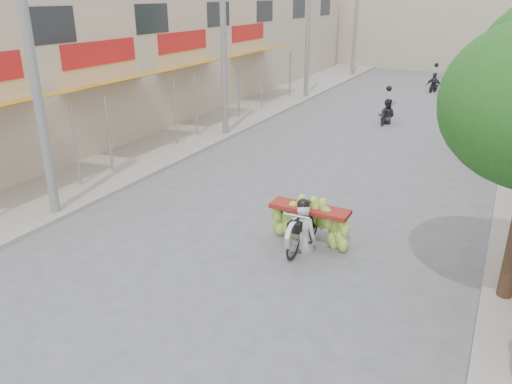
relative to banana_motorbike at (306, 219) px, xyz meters
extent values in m
plane|color=#5D5D63|center=(-1.18, -4.31, -0.72)|extent=(120.00, 120.00, 0.00)
cube|color=gray|center=(-8.18, 10.69, -0.66)|extent=(4.00, 60.00, 0.12)
cube|color=tan|center=(-13.18, 9.69, 2.28)|extent=(8.00, 40.00, 6.00)
cylinder|color=slate|center=(-7.48, 0.49, 0.56)|extent=(0.08, 0.08, 2.55)
cube|color=orange|center=(-8.30, 3.69, 2.03)|extent=(1.77, 4.00, 0.53)
cylinder|color=slate|center=(-7.48, 1.89, 0.56)|extent=(0.08, 0.08, 2.55)
cylinder|color=slate|center=(-7.48, 5.49, 0.56)|extent=(0.08, 0.08, 2.55)
cube|color=#A21519|center=(-9.18, 3.69, 2.88)|extent=(0.10, 3.50, 0.80)
cube|color=orange|center=(-8.30, 8.69, 2.03)|extent=(1.77, 4.00, 0.53)
cylinder|color=slate|center=(-7.48, 6.89, 0.56)|extent=(0.08, 0.08, 2.55)
cylinder|color=slate|center=(-7.48, 10.49, 0.56)|extent=(0.08, 0.08, 2.55)
cube|color=#A21519|center=(-9.18, 8.69, 2.88)|extent=(0.10, 3.50, 0.80)
cube|color=orange|center=(-8.30, 14.69, 2.03)|extent=(1.77, 4.00, 0.53)
cylinder|color=slate|center=(-7.48, 12.89, 0.56)|extent=(0.08, 0.08, 2.55)
cylinder|color=slate|center=(-7.48, 16.49, 0.56)|extent=(0.08, 0.08, 2.55)
cube|color=#A21519|center=(-9.18, 14.69, 2.88)|extent=(0.10, 3.50, 0.80)
cube|color=#1E2328|center=(-9.20, 1.69, 3.88)|extent=(0.08, 2.00, 1.10)
cube|color=#1E2328|center=(-9.20, 6.69, 3.88)|extent=(0.08, 2.00, 1.10)
cube|color=#1E2328|center=(-9.20, 11.69, 3.88)|extent=(0.08, 2.00, 1.10)
cube|color=#1E2328|center=(-9.20, 16.69, 3.88)|extent=(0.08, 2.00, 1.10)
cube|color=#1E2328|center=(-9.20, 21.69, 3.88)|extent=(0.08, 2.00, 1.10)
cube|color=#1E2328|center=(-9.20, 26.69, 3.88)|extent=(0.08, 2.00, 1.10)
cube|color=tan|center=(-1.18, 33.69, 2.78)|extent=(20.00, 6.00, 7.00)
cylinder|color=slate|center=(-6.58, -1.31, 3.28)|extent=(0.24, 0.24, 8.00)
cylinder|color=slate|center=(-6.58, 7.69, 3.28)|extent=(0.24, 0.24, 8.00)
cylinder|color=slate|center=(-6.58, 16.69, 3.28)|extent=(0.24, 0.24, 8.00)
cylinder|color=slate|center=(-6.58, 25.69, 3.28)|extent=(0.24, 0.24, 8.00)
imported|color=black|center=(0.00, -0.11, -0.16)|extent=(0.58, 1.90, 1.11)
cylinder|color=silver|center=(0.00, -0.76, -0.10)|extent=(0.10, 0.66, 0.66)
cube|color=black|center=(0.00, -0.66, 0.08)|extent=(0.28, 0.22, 0.22)
cylinder|color=silver|center=(0.00, -0.56, 0.30)|extent=(0.60, 0.05, 0.05)
cube|color=maroon|center=(0.00, 0.24, 0.16)|extent=(1.85, 0.55, 0.10)
imported|color=silver|center=(0.00, -0.16, 0.46)|extent=(0.63, 0.47, 1.76)
sphere|color=black|center=(0.00, -0.19, 1.31)|extent=(0.28, 0.28, 0.28)
imported|color=black|center=(-1.13, 12.84, -0.27)|extent=(0.67, 1.62, 0.90)
imported|color=#282930|center=(-1.13, 12.84, 0.41)|extent=(0.81, 0.52, 1.65)
sphere|color=black|center=(-1.13, 12.84, 0.86)|extent=(0.26, 0.26, 0.26)
imported|color=black|center=(2.18, 18.07, -0.20)|extent=(0.76, 1.80, 1.03)
imported|color=#282930|center=(2.18, 18.07, 0.41)|extent=(1.13, 0.71, 1.65)
sphere|color=black|center=(2.18, 18.07, 0.86)|extent=(0.26, 0.26, 0.26)
imported|color=black|center=(-0.44, 22.05, -0.28)|extent=(0.79, 1.61, 0.87)
imported|color=#282930|center=(-0.44, 22.05, 0.41)|extent=(1.04, 0.68, 1.65)
sphere|color=black|center=(-0.44, 22.05, 0.86)|extent=(0.26, 0.26, 0.26)
camera|label=1|loc=(3.65, -9.73, 4.78)|focal=35.00mm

